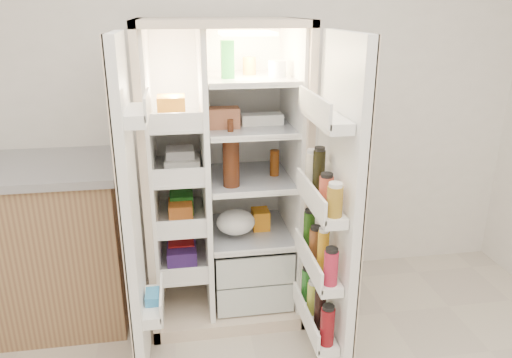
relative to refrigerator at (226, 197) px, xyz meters
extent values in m
cube|color=white|center=(0.09, 0.35, 0.61)|extent=(4.00, 0.02, 2.70)
cube|color=beige|center=(-0.02, 0.28, 0.16)|extent=(0.92, 0.04, 1.80)
cube|color=beige|center=(-0.46, -0.05, 0.16)|extent=(0.04, 0.70, 1.80)
cube|color=beige|center=(0.42, -0.05, 0.16)|extent=(0.04, 0.70, 1.80)
cube|color=beige|center=(-0.02, -0.05, 1.04)|extent=(0.92, 0.70, 0.04)
cube|color=beige|center=(-0.02, -0.05, -0.70)|extent=(0.92, 0.70, 0.08)
cube|color=white|center=(-0.02, 0.25, 0.18)|extent=(0.84, 0.02, 1.68)
cube|color=white|center=(-0.43, -0.05, 0.18)|extent=(0.02, 0.62, 1.68)
cube|color=white|center=(0.39, -0.05, 0.18)|extent=(0.02, 0.62, 1.68)
cube|color=white|center=(-0.13, -0.05, 0.18)|extent=(0.03, 0.62, 1.68)
cube|color=silver|center=(0.14, -0.07, -0.56)|extent=(0.47, 0.52, 0.19)
cube|color=silver|center=(0.14, -0.07, -0.36)|extent=(0.47, 0.52, 0.19)
cube|color=#FFD18C|center=(0.14, 0.00, 0.98)|extent=(0.30, 0.30, 0.02)
cube|color=white|center=(-0.28, -0.05, -0.39)|extent=(0.28, 0.58, 0.02)
cube|color=white|center=(-0.28, -0.05, -0.09)|extent=(0.28, 0.58, 0.02)
cube|color=white|center=(-0.28, -0.05, 0.21)|extent=(0.28, 0.58, 0.02)
cube|color=white|center=(-0.28, -0.05, 0.51)|extent=(0.28, 0.58, 0.02)
cube|color=silver|center=(0.14, -0.05, -0.22)|extent=(0.49, 0.58, 0.01)
cube|color=silver|center=(0.14, -0.05, 0.14)|extent=(0.49, 0.58, 0.01)
cube|color=silver|center=(0.14, -0.05, 0.46)|extent=(0.49, 0.58, 0.02)
cube|color=silver|center=(0.14, -0.05, 0.74)|extent=(0.49, 0.58, 0.02)
cube|color=red|center=(-0.28, -0.05, -0.33)|extent=(0.16, 0.20, 0.10)
cube|color=#207822|center=(-0.28, -0.05, -0.02)|extent=(0.14, 0.18, 0.12)
cube|color=silver|center=(-0.28, -0.05, 0.25)|extent=(0.20, 0.22, 0.07)
cube|color=#C57C20|center=(-0.28, -0.05, 0.59)|extent=(0.15, 0.16, 0.14)
cube|color=#5F349C|center=(-0.28, -0.05, -0.34)|extent=(0.18, 0.20, 0.09)
cube|color=orange|center=(-0.28, -0.05, -0.03)|extent=(0.14, 0.18, 0.10)
cube|color=silver|center=(-0.28, -0.05, 0.28)|extent=(0.16, 0.16, 0.12)
sphere|color=#FF9B14|center=(0.01, -0.15, -0.62)|extent=(0.07, 0.07, 0.07)
sphere|color=#FF9B14|center=(0.10, -0.11, -0.62)|extent=(0.07, 0.07, 0.07)
sphere|color=#FF9B14|center=(0.20, -0.15, -0.62)|extent=(0.07, 0.07, 0.07)
sphere|color=#FF9B14|center=(0.06, -0.01, -0.62)|extent=(0.07, 0.07, 0.07)
sphere|color=#FF9B14|center=(0.16, -0.03, -0.62)|extent=(0.07, 0.07, 0.07)
sphere|color=#FF9B14|center=(0.26, -0.07, -0.62)|extent=(0.07, 0.07, 0.07)
sphere|color=#FF9B14|center=(-0.02, -0.07, -0.62)|extent=(0.07, 0.07, 0.07)
ellipsoid|color=#357025|center=(0.14, -0.05, -0.34)|extent=(0.26, 0.24, 0.11)
cylinder|color=#49200F|center=(0.02, -0.20, 0.29)|extent=(0.10, 0.10, 0.30)
cylinder|color=#74350C|center=(0.30, -0.06, 0.22)|extent=(0.06, 0.06, 0.16)
cube|color=#248633|center=(0.02, -0.11, 0.85)|extent=(0.07, 0.07, 0.20)
cylinder|color=white|center=(0.30, -0.09, 0.79)|extent=(0.10, 0.10, 0.09)
cylinder|color=#B37D29|center=(0.16, 0.03, 0.79)|extent=(0.08, 0.08, 0.10)
cube|color=white|center=(0.22, -0.05, 0.49)|extent=(0.24, 0.10, 0.06)
cube|color=#B46A48|center=(-0.02, -0.10, 0.52)|extent=(0.19, 0.10, 0.12)
ellipsoid|color=white|center=(0.04, -0.15, -0.14)|extent=(0.23, 0.21, 0.15)
cube|color=orange|center=(0.21, -0.03, -0.15)|extent=(0.10, 0.13, 0.13)
cube|color=white|center=(-0.52, -0.60, 0.16)|extent=(0.05, 0.40, 1.72)
cube|color=beige|center=(-0.54, -0.60, 0.16)|extent=(0.01, 0.40, 1.72)
cube|color=white|center=(-0.45, -0.60, -0.34)|extent=(0.09, 0.32, 0.06)
cube|color=white|center=(-0.45, -0.60, 0.66)|extent=(0.09, 0.32, 0.06)
cube|color=#338CCC|center=(-0.45, -0.60, -0.31)|extent=(0.07, 0.12, 0.10)
cube|color=white|center=(0.48, -0.69, 0.16)|extent=(0.05, 0.58, 1.72)
cube|color=beige|center=(0.51, -0.69, 0.16)|extent=(0.01, 0.58, 1.72)
cube|color=white|center=(0.40, -0.69, -0.48)|extent=(0.11, 0.50, 0.05)
cube|color=white|center=(0.40, -0.69, -0.14)|extent=(0.11, 0.50, 0.05)
cube|color=white|center=(0.40, -0.69, 0.21)|extent=(0.11, 0.50, 0.05)
cube|color=white|center=(0.40, -0.69, 0.64)|extent=(0.11, 0.50, 0.05)
cylinder|color=maroon|center=(0.40, -0.89, -0.36)|extent=(0.07, 0.07, 0.20)
cylinder|color=black|center=(0.40, -0.76, -0.35)|extent=(0.06, 0.06, 0.22)
cylinder|color=#BFC943|center=(0.40, -0.63, -0.37)|extent=(0.06, 0.06, 0.18)
cylinder|color=#277125|center=(0.40, -0.50, -0.36)|extent=(0.06, 0.06, 0.19)
cylinder|color=#A91C36|center=(0.40, -0.89, -0.03)|extent=(0.07, 0.07, 0.17)
cylinder|color=#C88D17|center=(0.40, -0.76, -0.01)|extent=(0.06, 0.06, 0.21)
cylinder|color=brown|center=(0.40, -0.63, -0.04)|extent=(0.07, 0.07, 0.16)
cylinder|color=#214C11|center=(0.40, -0.50, -0.02)|extent=(0.06, 0.06, 0.20)
cylinder|color=olive|center=(0.40, -0.89, 0.30)|extent=(0.07, 0.07, 0.14)
cylinder|color=#C14A31|center=(0.40, -0.76, 0.30)|extent=(0.07, 0.07, 0.14)
cylinder|color=black|center=(0.40, -0.63, 0.35)|extent=(0.06, 0.06, 0.23)
cylinder|color=#F7EBCC|center=(0.40, -0.50, 0.32)|extent=(0.06, 0.06, 0.18)
cube|color=olive|center=(-1.31, 0.02, -0.26)|extent=(1.35, 0.70, 0.97)
camera|label=1|loc=(-0.26, -2.80, 1.11)|focal=34.00mm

